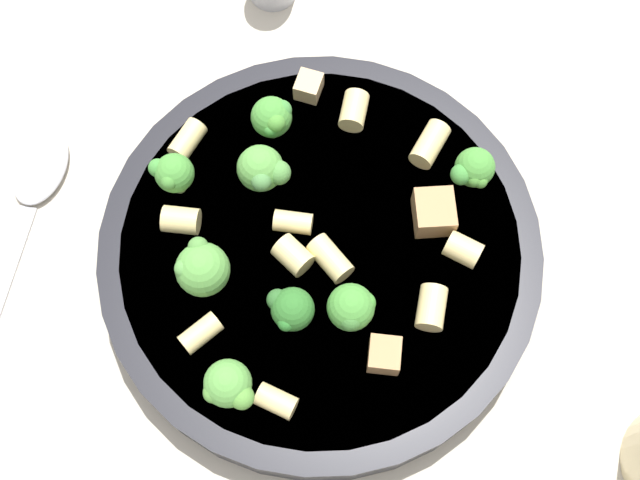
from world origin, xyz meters
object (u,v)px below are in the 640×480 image
(rigatoni_6, at_px, (293,255))
(rigatoni_10, at_px, (431,308))
(spoon, at_px, (30,198))
(chicken_chunk_0, at_px, (384,355))
(rigatoni_2, at_px, (430,144))
(rigatoni_7, at_px, (201,333))
(rigatoni_1, at_px, (330,259))
(chicken_chunk_2, at_px, (434,212))
(broccoli_floret_4, at_px, (291,309))
(chicken_chunk_1, at_px, (309,86))
(rigatoni_9, at_px, (181,220))
(broccoli_floret_1, at_px, (263,170))
(broccoli_floret_6, at_px, (352,309))
(rigatoni_5, at_px, (187,140))
(broccoli_floret_0, at_px, (273,118))
(pasta_bowl, at_px, (320,253))
(rigatoni_4, at_px, (276,401))
(broccoli_floret_5, at_px, (202,269))
(broccoli_floret_2, at_px, (228,386))
(rigatoni_3, at_px, (354,110))
(rigatoni_8, at_px, (293,222))
(broccoli_floret_3, at_px, (172,173))
(broccoli_floret_7, at_px, (473,169))

(rigatoni_6, distance_m, rigatoni_10, 0.09)
(spoon, bearing_deg, rigatoni_10, 75.31)
(chicken_chunk_0, xyz_separation_m, spoon, (-0.10, -0.24, -0.04))
(rigatoni_2, height_order, rigatoni_7, rigatoni_2)
(rigatoni_1, distance_m, chicken_chunk_2, 0.07)
(broccoli_floret_4, relative_size, chicken_chunk_1, 1.96)
(rigatoni_9, bearing_deg, broccoli_floret_1, 124.38)
(rigatoni_6, bearing_deg, broccoli_floret_6, 46.52)
(rigatoni_5, xyz_separation_m, rigatoni_10, (0.10, 0.16, 0.00))
(broccoli_floret_0, height_order, rigatoni_2, broccoli_floret_0)
(pasta_bowl, height_order, rigatoni_4, rigatoni_4)
(broccoli_floret_5, height_order, rigatoni_1, broccoli_floret_5)
(pasta_bowl, xyz_separation_m, broccoli_floret_1, (-0.04, -0.04, 0.03))
(rigatoni_6, relative_size, spoon, 0.12)
(broccoli_floret_2, distance_m, chicken_chunk_0, 0.09)
(broccoli_floret_5, height_order, rigatoni_3, broccoli_floret_5)
(rigatoni_8, xyz_separation_m, chicken_chunk_1, (-0.10, 0.00, 0.00))
(broccoli_floret_2, distance_m, rigatoni_7, 0.04)
(pasta_bowl, bearing_deg, broccoli_floret_0, -155.42)
(broccoli_floret_2, distance_m, rigatoni_8, 0.11)
(broccoli_floret_3, bearing_deg, broccoli_floret_4, 44.32)
(broccoli_floret_5, bearing_deg, broccoli_floret_1, 156.26)
(chicken_chunk_2, bearing_deg, broccoli_floret_0, -117.02)
(broccoli_floret_0, xyz_separation_m, chicken_chunk_1, (-0.03, 0.02, -0.01))
(chicken_chunk_1, bearing_deg, broccoli_floret_1, -19.15)
(rigatoni_7, distance_m, rigatoni_9, 0.07)
(rigatoni_2, distance_m, spoon, 0.27)
(rigatoni_6, xyz_separation_m, chicken_chunk_1, (-0.12, 0.00, -0.00))
(pasta_bowl, distance_m, broccoli_floret_1, 0.06)
(broccoli_floret_6, relative_size, rigatoni_7, 1.49)
(broccoli_floret_1, relative_size, broccoli_floret_3, 0.98)
(broccoli_floret_0, xyz_separation_m, broccoli_floret_1, (0.04, -0.00, -0.00))
(rigatoni_2, bearing_deg, rigatoni_3, -113.22)
(rigatoni_5, bearing_deg, rigatoni_3, 104.80)
(pasta_bowl, distance_m, rigatoni_4, 0.10)
(rigatoni_6, bearing_deg, rigatoni_4, -1.88)
(broccoli_floret_5, bearing_deg, chicken_chunk_0, 69.12)
(pasta_bowl, height_order, spoon, pasta_bowl)
(rigatoni_3, relative_size, rigatoni_9, 1.07)
(broccoli_floret_7, distance_m, rigatoni_4, 0.19)
(rigatoni_8, distance_m, rigatoni_10, 0.10)
(broccoli_floret_0, relative_size, rigatoni_6, 1.57)
(broccoli_floret_1, xyz_separation_m, broccoli_floret_2, (0.14, -0.01, 0.00))
(broccoli_floret_2, height_order, broccoli_floret_5, same)
(rigatoni_4, bearing_deg, rigatoni_5, -156.39)
(rigatoni_3, distance_m, rigatoni_10, 0.14)
(pasta_bowl, relative_size, broccoli_floret_4, 8.06)
(chicken_chunk_0, bearing_deg, broccoli_floret_6, -137.57)
(rigatoni_4, height_order, rigatoni_8, same)
(rigatoni_6, xyz_separation_m, chicken_chunk_2, (-0.03, 0.09, 0.00))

